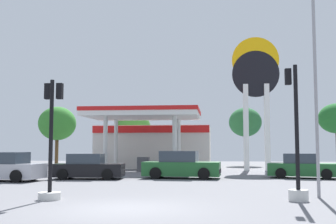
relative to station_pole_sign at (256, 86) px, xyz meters
name	(u,v)px	position (x,y,z in m)	size (l,w,h in m)	color
ground_plane	(123,209)	(-6.01, -21.71, -6.77)	(90.00, 90.00, 0.00)	slate
gas_station	(154,144)	(-8.83, 3.57, -4.57)	(10.10, 12.73, 4.79)	beige
station_pole_sign	(256,86)	(0.00, 0.00, 0.00)	(3.77, 0.56, 10.81)	white
car_0	(3,168)	(-14.83, -12.21, -6.06)	(4.51, 2.26, 1.57)	black
car_1	(181,166)	(-5.31, -9.11, -6.03)	(4.64, 2.31, 1.62)	black
car_2	(303,167)	(1.94, -8.11, -6.10)	(4.38, 2.64, 1.47)	black
car_3	(88,167)	(-10.68, -10.21, -6.10)	(4.21, 2.11, 1.46)	black
traffic_signal_0	(297,160)	(-0.51, -19.29, -5.39)	(0.66, 0.69, 4.68)	silver
traffic_signal_1	(51,156)	(-9.02, -19.87, -5.27)	(0.78, 0.78, 4.21)	silver
tree_0	(57,124)	(-20.85, 10.83, -2.25)	(4.15, 4.15, 6.41)	brown
tree_1	(133,129)	(-12.21, 10.60, -2.89)	(3.91, 3.91, 5.82)	brown
tree_2	(245,123)	(-0.20, 9.96, -2.33)	(3.37, 3.37, 5.99)	brown
corner_streetlamp	(316,73)	(0.43, -18.43, -2.22)	(0.24, 1.48, 7.66)	gray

